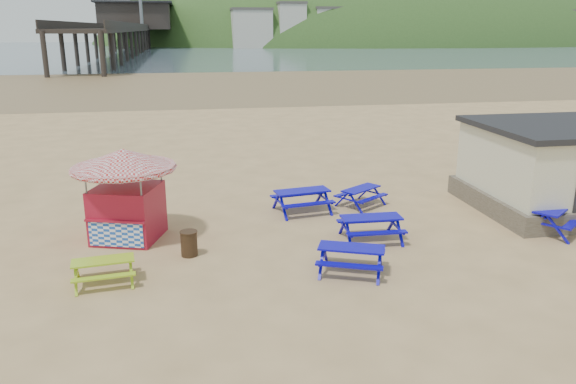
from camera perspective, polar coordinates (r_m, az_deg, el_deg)
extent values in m
plane|color=tan|center=(18.29, 1.58, -4.27)|extent=(400.00, 400.00, 0.00)
plane|color=brown|center=(72.12, -7.66, 11.07)|extent=(400.00, 400.00, 0.00)
plane|color=#4A5D6A|center=(186.89, -9.59, 14.14)|extent=(400.00, 400.00, 0.00)
cube|color=#030099|center=(20.20, 1.45, 0.11)|extent=(2.06, 1.06, 0.05)
cube|color=#030099|center=(20.87, 0.81, -0.22)|extent=(1.98, 0.57, 0.05)
cube|color=#030099|center=(19.70, 2.11, -1.24)|extent=(1.98, 0.57, 0.05)
cube|color=#030099|center=(21.14, 7.43, 0.34)|extent=(1.71, 1.45, 0.05)
cube|color=#030099|center=(21.53, 6.26, -0.02)|extent=(1.48, 1.12, 0.05)
cube|color=#030099|center=(20.90, 8.58, -0.62)|extent=(1.48, 1.12, 0.05)
cube|color=#030099|center=(17.69, 8.47, -2.56)|extent=(1.89, 0.78, 0.05)
cube|color=#030099|center=(18.35, 7.86, -2.80)|extent=(1.88, 0.31, 0.05)
cube|color=#030099|center=(17.23, 9.03, -4.14)|extent=(1.88, 0.31, 0.05)
cube|color=#030099|center=(15.35, 6.47, -5.63)|extent=(1.91, 1.31, 0.05)
cube|color=#030099|center=(16.00, 6.65, -5.77)|extent=(1.74, 0.90, 0.05)
cube|color=#030099|center=(14.91, 6.22, -7.46)|extent=(1.74, 0.90, 0.05)
cube|color=#030099|center=(20.24, 25.49, -1.43)|extent=(2.07, 1.85, 0.06)
cube|color=#030099|center=(20.51, 23.61, -1.90)|extent=(1.76, 1.45, 0.06)
cube|color=#030099|center=(20.17, 27.19, -2.64)|extent=(1.76, 1.45, 0.06)
cube|color=#9AB61B|center=(15.43, -18.30, -6.62)|extent=(1.63, 0.80, 0.04)
cube|color=#9AB61B|center=(16.01, -18.21, -6.72)|extent=(1.58, 0.41, 0.04)
cube|color=#9AB61B|center=(15.04, -18.22, -8.23)|extent=(1.58, 0.41, 0.04)
cube|color=maroon|center=(18.36, -15.96, -2.03)|extent=(2.36, 2.36, 1.71)
cube|color=maroon|center=(17.50, -17.22, -2.89)|extent=(1.81, 0.66, 0.07)
cube|color=#194CB2|center=(17.66, -17.07, -4.17)|extent=(1.63, 0.56, 0.77)
cone|color=silver|center=(17.90, -16.40, 3.29)|extent=(4.08, 4.08, 0.60)
cylinder|color=silver|center=(17.97, -16.32, 2.37)|extent=(3.97, 3.97, 0.15)
cylinder|color=#312411|center=(16.72, -10.02, -5.21)|extent=(0.48, 0.48, 0.73)
cylinder|color=#312411|center=(16.59, -10.08, -4.01)|extent=(0.52, 0.52, 0.03)
cube|color=#665B4C|center=(23.46, 27.00, -0.53)|extent=(7.40, 5.40, 0.70)
cube|color=black|center=(192.29, -15.29, 15.65)|extent=(9.00, 220.00, 0.60)
cube|color=black|center=(203.29, -15.13, 16.80)|extent=(22.00, 30.00, 8.00)
cube|color=black|center=(203.41, -15.22, 18.01)|extent=(24.00, 32.00, 0.60)
ellipsoid|color=#2D4C1E|center=(264.41, 10.60, 12.50)|extent=(264.00, 144.00, 108.00)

